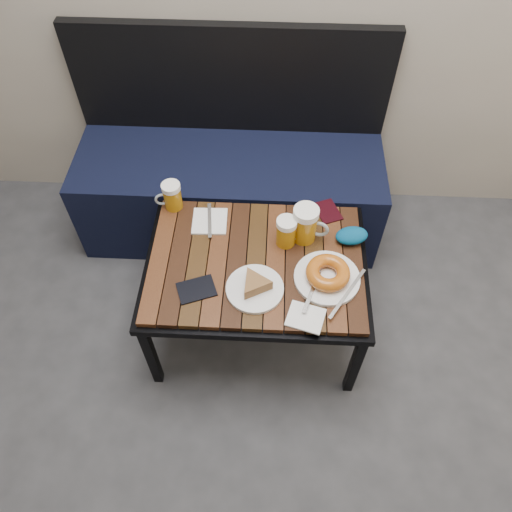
{
  "coord_description": "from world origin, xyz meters",
  "views": [
    {
      "loc": [
        0.1,
        0.04,
        1.96
      ],
      "look_at": [
        0.05,
        1.16,
        0.5
      ],
      "focal_mm": 35.0,
      "sensor_mm": 36.0,
      "label": 1
    }
  ],
  "objects_px": {
    "beer_mug_left": "(172,196)",
    "bench": "(231,184)",
    "plate_pie": "(255,286)",
    "passport_navy": "(196,289)",
    "knit_pouch": "(352,236)",
    "plate_bagel": "(328,275)",
    "passport_burgundy": "(328,211)",
    "cafe_table": "(256,267)",
    "beer_mug_right": "(306,224)",
    "beer_mug_centre": "(287,232)"
  },
  "relations": [
    {
      "from": "plate_pie",
      "to": "knit_pouch",
      "type": "height_order",
      "value": "plate_pie"
    },
    {
      "from": "beer_mug_right",
      "to": "plate_bagel",
      "type": "distance_m",
      "value": 0.22
    },
    {
      "from": "bench",
      "to": "cafe_table",
      "type": "relative_size",
      "value": 1.67
    },
    {
      "from": "plate_bagel",
      "to": "passport_navy",
      "type": "height_order",
      "value": "plate_bagel"
    },
    {
      "from": "bench",
      "to": "plate_pie",
      "type": "xyz_separation_m",
      "value": [
        0.15,
        -0.74,
        0.22
      ]
    },
    {
      "from": "plate_pie",
      "to": "passport_navy",
      "type": "height_order",
      "value": "plate_pie"
    },
    {
      "from": "cafe_table",
      "to": "knit_pouch",
      "type": "xyz_separation_m",
      "value": [
        0.36,
        0.12,
        0.07
      ]
    },
    {
      "from": "beer_mug_left",
      "to": "bench",
      "type": "bearing_deg",
      "value": -134.4
    },
    {
      "from": "bench",
      "to": "beer_mug_left",
      "type": "distance_m",
      "value": 0.48
    },
    {
      "from": "beer_mug_left",
      "to": "beer_mug_right",
      "type": "distance_m",
      "value": 0.55
    },
    {
      "from": "plate_pie",
      "to": "passport_burgundy",
      "type": "xyz_separation_m",
      "value": [
        0.27,
        0.39,
        -0.02
      ]
    },
    {
      "from": "beer_mug_right",
      "to": "passport_navy",
      "type": "xyz_separation_m",
      "value": [
        -0.39,
        -0.26,
        -0.07
      ]
    },
    {
      "from": "cafe_table",
      "to": "passport_burgundy",
      "type": "relative_size",
      "value": 7.06
    },
    {
      "from": "cafe_table",
      "to": "beer_mug_centre",
      "type": "relative_size",
      "value": 6.76
    },
    {
      "from": "bench",
      "to": "passport_burgundy",
      "type": "relative_size",
      "value": 11.77
    },
    {
      "from": "knit_pouch",
      "to": "passport_navy",
      "type": "bearing_deg",
      "value": -155.53
    },
    {
      "from": "beer_mug_left",
      "to": "plate_pie",
      "type": "distance_m",
      "value": 0.53
    },
    {
      "from": "cafe_table",
      "to": "beer_mug_centre",
      "type": "xyz_separation_m",
      "value": [
        0.11,
        0.09,
        0.11
      ]
    },
    {
      "from": "beer_mug_centre",
      "to": "beer_mug_right",
      "type": "bearing_deg",
      "value": 20.63
    },
    {
      "from": "beer_mug_right",
      "to": "passport_navy",
      "type": "distance_m",
      "value": 0.47
    },
    {
      "from": "knit_pouch",
      "to": "bench",
      "type": "bearing_deg",
      "value": 136.3
    },
    {
      "from": "passport_burgundy",
      "to": "plate_bagel",
      "type": "bearing_deg",
      "value": -115.08
    },
    {
      "from": "plate_pie",
      "to": "plate_bagel",
      "type": "distance_m",
      "value": 0.27
    },
    {
      "from": "cafe_table",
      "to": "passport_burgundy",
      "type": "height_order",
      "value": "passport_burgundy"
    },
    {
      "from": "beer_mug_left",
      "to": "plate_pie",
      "type": "xyz_separation_m",
      "value": [
        0.35,
        -0.39,
        -0.04
      ]
    },
    {
      "from": "plate_pie",
      "to": "plate_bagel",
      "type": "relative_size",
      "value": 0.7
    },
    {
      "from": "cafe_table",
      "to": "beer_mug_centre",
      "type": "height_order",
      "value": "beer_mug_centre"
    },
    {
      "from": "cafe_table",
      "to": "passport_burgundy",
      "type": "bearing_deg",
      "value": 43.23
    },
    {
      "from": "cafe_table",
      "to": "knit_pouch",
      "type": "bearing_deg",
      "value": 17.88
    },
    {
      "from": "plate_bagel",
      "to": "passport_navy",
      "type": "distance_m",
      "value": 0.47
    },
    {
      "from": "passport_navy",
      "to": "beer_mug_right",
      "type": "bearing_deg",
      "value": 103.24
    },
    {
      "from": "beer_mug_centre",
      "to": "bench",
      "type": "bearing_deg",
      "value": 115.66
    },
    {
      "from": "knit_pouch",
      "to": "plate_pie",
      "type": "bearing_deg",
      "value": -145.39
    },
    {
      "from": "passport_navy",
      "to": "knit_pouch",
      "type": "relative_size",
      "value": 1.05
    },
    {
      "from": "passport_burgundy",
      "to": "bench",
      "type": "bearing_deg",
      "value": 118.74
    },
    {
      "from": "beer_mug_left",
      "to": "passport_navy",
      "type": "height_order",
      "value": "beer_mug_left"
    },
    {
      "from": "passport_burgundy",
      "to": "beer_mug_left",
      "type": "bearing_deg",
      "value": 157.65
    },
    {
      "from": "plate_pie",
      "to": "passport_burgundy",
      "type": "bearing_deg",
      "value": 54.93
    },
    {
      "from": "beer_mug_left",
      "to": "beer_mug_centre",
      "type": "distance_m",
      "value": 0.49
    },
    {
      "from": "bench",
      "to": "knit_pouch",
      "type": "distance_m",
      "value": 0.74
    },
    {
      "from": "bench",
      "to": "passport_burgundy",
      "type": "bearing_deg",
      "value": -38.85
    },
    {
      "from": "bench",
      "to": "passport_navy",
      "type": "xyz_separation_m",
      "value": [
        -0.06,
        -0.75,
        0.2
      ]
    },
    {
      "from": "beer_mug_centre",
      "to": "passport_navy",
      "type": "height_order",
      "value": "beer_mug_centre"
    },
    {
      "from": "cafe_table",
      "to": "beer_mug_right",
      "type": "bearing_deg",
      "value": 34.02
    },
    {
      "from": "passport_navy",
      "to": "passport_burgundy",
      "type": "distance_m",
      "value": 0.63
    },
    {
      "from": "bench",
      "to": "beer_mug_right",
      "type": "relative_size",
      "value": 9.05
    },
    {
      "from": "knit_pouch",
      "to": "cafe_table",
      "type": "bearing_deg",
      "value": -162.12
    },
    {
      "from": "knit_pouch",
      "to": "plate_bagel",
      "type": "bearing_deg",
      "value": -117.6
    },
    {
      "from": "passport_burgundy",
      "to": "beer_mug_centre",
      "type": "bearing_deg",
      "value": -157.27
    },
    {
      "from": "passport_navy",
      "to": "knit_pouch",
      "type": "bearing_deg",
      "value": 93.45
    }
  ]
}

